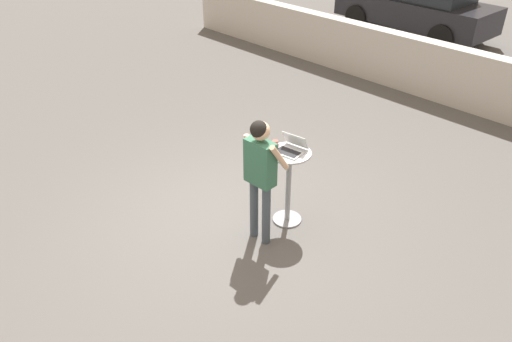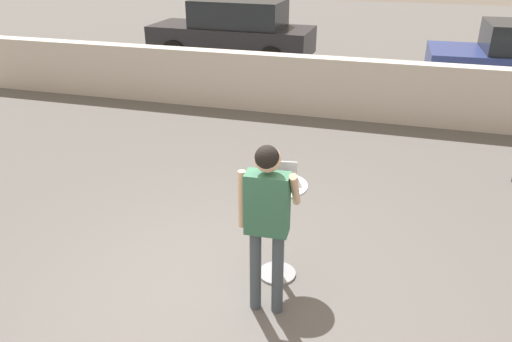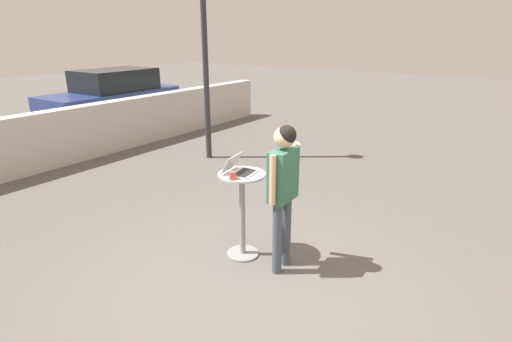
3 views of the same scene
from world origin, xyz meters
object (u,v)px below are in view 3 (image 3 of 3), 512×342
standing_person (283,181)px  parked_car_near_street (113,98)px  cafe_table (242,206)px  coffee_mug (232,176)px  laptop (240,169)px

standing_person → parked_car_near_street: standing_person is taller
cafe_table → coffee_mug: size_ratio=9.97×
cafe_table → standing_person: (0.02, -0.56, 0.45)m
laptop → parked_car_near_street: size_ratio=0.10×
coffee_mug → laptop: bearing=16.3°
coffee_mug → parked_car_near_street: bearing=62.9°
cafe_table → standing_person: bearing=-87.6°
coffee_mug → parked_car_near_street: parked_car_near_street is taller
standing_person → parked_car_near_street: 8.87m
laptop → standing_person: bearing=-86.7°
cafe_table → laptop: bearing=112.1°
coffee_mug → cafe_table: bearing=9.6°
standing_person → cafe_table: bearing=92.4°
laptop → parked_car_near_street: 8.35m
parked_car_near_street → standing_person: bearing=-114.1°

